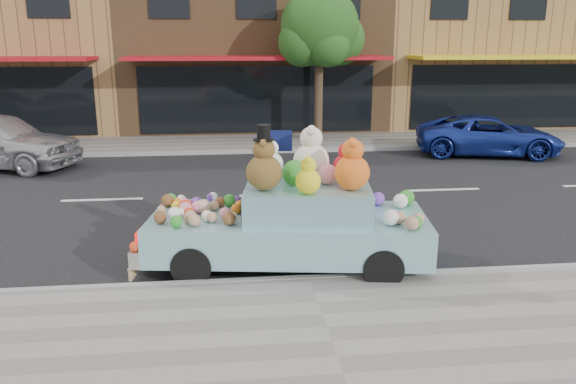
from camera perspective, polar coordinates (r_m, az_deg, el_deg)
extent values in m
plane|color=black|center=(13.12, -1.03, -0.28)|extent=(120.00, 120.00, 0.00)
cube|color=gray|center=(7.09, 3.92, -13.92)|extent=(60.00, 3.00, 0.12)
cube|color=gray|center=(19.43, -2.79, 5.00)|extent=(60.00, 3.00, 0.12)
cube|color=gray|center=(8.41, 2.12, -8.95)|extent=(60.00, 0.12, 0.13)
cube|color=gray|center=(17.96, -2.49, 4.17)|extent=(60.00, 0.12, 0.13)
cube|color=olive|center=(26.14, -26.87, 13.64)|extent=(10.00, 8.00, 7.00)
cube|color=brown|center=(24.62, -3.72, 15.19)|extent=(10.00, 8.00, 7.00)
cube|color=black|center=(20.71, -3.10, 9.37)|extent=(8.50, 0.06, 2.40)
cube|color=#A80F1A|center=(19.73, -3.01, 13.45)|extent=(9.00, 1.80, 0.12)
cube|color=olive|center=(27.00, 18.74, 14.45)|extent=(10.00, 8.00, 7.00)
cube|color=black|center=(23.49, 22.39, 8.96)|extent=(8.50, 0.06, 2.40)
cube|color=yellow|center=(22.63, 23.84, 12.44)|extent=(9.00, 1.80, 0.12)
cylinder|color=#38281C|center=(19.44, 3.13, 9.58)|extent=(0.28, 0.28, 3.20)
sphere|color=#1E4714|center=(19.35, 3.23, 16.43)|extent=(2.60, 2.60, 2.60)
sphere|color=#1E4714|center=(19.77, 5.14, 15.21)|extent=(1.80, 1.80, 1.80)
sphere|color=#1E4714|center=(19.06, 1.47, 14.97)|extent=(1.60, 1.60, 1.60)
sphere|color=#1E4714|center=(18.79, 4.13, 14.63)|extent=(1.40, 1.40, 1.40)
sphere|color=#1E4714|center=(19.89, 2.04, 15.55)|extent=(1.60, 1.60, 1.60)
imported|color=navy|center=(18.68, 19.71, 5.43)|extent=(4.76, 2.98, 1.23)
cylinder|color=black|center=(8.34, 9.63, -7.64)|extent=(0.62, 0.28, 0.60)
cylinder|color=black|center=(9.78, 8.43, -4.10)|extent=(0.62, 0.28, 0.60)
cylinder|color=black|center=(8.42, -9.76, -7.41)|extent=(0.62, 0.28, 0.60)
cylinder|color=black|center=(9.85, -8.00, -3.94)|extent=(0.62, 0.28, 0.60)
cube|color=#8CC7D1|center=(8.90, 0.05, -4.20)|extent=(4.49, 2.28, 0.60)
cube|color=#8CC7D1|center=(8.73, 2.02, -0.81)|extent=(2.09, 1.75, 0.50)
cube|color=silver|center=(9.28, -13.84, -4.81)|extent=(0.41, 1.78, 0.26)
cube|color=red|center=(8.55, -14.84, -4.35)|extent=(0.10, 0.29, 0.16)
cube|color=red|center=(9.79, -12.64, -1.70)|extent=(0.10, 0.29, 0.16)
cube|color=black|center=(8.77, -4.20, -0.75)|extent=(0.22, 1.29, 0.40)
sphere|color=brown|center=(8.28, -2.45, 2.01)|extent=(0.54, 0.54, 0.54)
sphere|color=brown|center=(8.21, -2.47, 4.36)|extent=(0.33, 0.33, 0.33)
sphere|color=brown|center=(8.07, -2.43, 4.95)|extent=(0.13, 0.13, 0.13)
sphere|color=brown|center=(8.30, -2.54, 5.24)|extent=(0.13, 0.13, 0.13)
cylinder|color=black|center=(8.18, -2.48, 5.33)|extent=(0.32, 0.32, 0.02)
cylinder|color=black|center=(8.16, -2.49, 6.09)|extent=(0.20, 0.20, 0.22)
sphere|color=beige|center=(8.94, 2.36, 3.14)|extent=(0.58, 0.58, 0.58)
sphere|color=beige|center=(8.87, 2.39, 5.50)|extent=(0.36, 0.36, 0.36)
sphere|color=beige|center=(8.72, 2.52, 6.12)|extent=(0.14, 0.14, 0.14)
sphere|color=beige|center=(8.97, 2.28, 6.37)|extent=(0.14, 0.14, 0.14)
sphere|color=#E65715|center=(8.34, 6.53, 1.97)|extent=(0.52, 0.52, 0.52)
sphere|color=#E65715|center=(8.27, 6.60, 4.25)|extent=(0.33, 0.33, 0.33)
sphere|color=#E65715|center=(8.14, 6.80, 4.83)|extent=(0.12, 0.12, 0.12)
sphere|color=#E65715|center=(8.36, 6.45, 5.11)|extent=(0.12, 0.12, 0.12)
sphere|color=red|center=(9.03, 5.85, 2.60)|extent=(0.40, 0.40, 0.40)
sphere|color=red|center=(8.98, 5.89, 4.19)|extent=(0.25, 0.25, 0.25)
sphere|color=red|center=(8.88, 6.02, 4.59)|extent=(0.09, 0.09, 0.09)
sphere|color=red|center=(9.04, 5.79, 4.79)|extent=(0.09, 0.09, 0.09)
sphere|color=silver|center=(9.07, -1.76, 2.80)|extent=(0.42, 0.42, 0.42)
sphere|color=silver|center=(9.01, -1.78, 4.47)|extent=(0.26, 0.26, 0.26)
sphere|color=silver|center=(8.91, -1.74, 4.90)|extent=(0.10, 0.10, 0.10)
sphere|color=silver|center=(9.09, -1.83, 5.10)|extent=(0.10, 0.10, 0.10)
sphere|color=yellow|center=(8.08, 2.06, 1.09)|extent=(0.37, 0.37, 0.37)
sphere|color=yellow|center=(8.03, 2.08, 2.75)|extent=(0.23, 0.23, 0.23)
sphere|color=yellow|center=(7.93, 2.17, 3.15)|extent=(0.09, 0.09, 0.09)
sphere|color=yellow|center=(8.09, 2.00, 3.39)|extent=(0.09, 0.09, 0.09)
sphere|color=#2A8023|center=(8.62, 0.71, 1.95)|extent=(0.40, 0.40, 0.40)
sphere|color=#DB6D84|center=(8.68, 4.02, 1.81)|extent=(0.32, 0.32, 0.32)
sphere|color=red|center=(8.79, -10.00, -2.08)|extent=(0.16, 0.16, 0.16)
sphere|color=#DB6D84|center=(8.98, -9.18, -1.54)|extent=(0.20, 0.20, 0.20)
sphere|color=#2A8023|center=(9.28, -5.97, -0.85)|extent=(0.20, 0.20, 0.20)
sphere|color=#A07558|center=(9.07, -12.77, -1.76)|extent=(0.14, 0.14, 0.14)
sphere|color=#A07558|center=(8.50, -7.75, -2.56)|extent=(0.17, 0.17, 0.17)
sphere|color=white|center=(9.54, -10.80, -0.74)|extent=(0.16, 0.16, 0.16)
sphere|color=#A07558|center=(8.37, -9.52, -2.83)|extent=(0.19, 0.19, 0.19)
sphere|color=#683299|center=(8.97, -9.86, -1.79)|extent=(0.14, 0.14, 0.14)
sphere|color=#683299|center=(9.64, -7.87, -0.51)|extent=(0.14, 0.14, 0.14)
sphere|color=red|center=(9.07, -10.36, -1.38)|extent=(0.21, 0.21, 0.21)
sphere|color=brown|center=(8.59, -12.85, -2.52)|extent=(0.19, 0.19, 0.19)
sphere|color=beige|center=(8.56, -8.25, -2.43)|extent=(0.17, 0.17, 0.17)
sphere|color=#A07558|center=(9.09, -7.53, -1.38)|extent=(0.16, 0.16, 0.16)
sphere|color=#2A8023|center=(9.56, -11.82, -0.68)|extent=(0.18, 0.18, 0.18)
sphere|color=white|center=(8.83, -10.70, -2.10)|extent=(0.14, 0.14, 0.14)
sphere|color=#C46012|center=(9.00, -4.88, -1.42)|extent=(0.18, 0.18, 0.18)
sphere|color=#A07558|center=(8.52, -9.90, -2.51)|extent=(0.20, 0.20, 0.20)
sphere|color=white|center=(9.65, -7.63, -0.45)|extent=(0.15, 0.15, 0.15)
sphere|color=beige|center=(8.41, -5.69, -2.66)|extent=(0.18, 0.18, 0.18)
sphere|color=#2A8023|center=(8.36, -11.27, -2.95)|extent=(0.19, 0.19, 0.19)
sphere|color=white|center=(8.67, -11.43, -2.20)|extent=(0.21, 0.21, 0.21)
sphere|color=red|center=(8.96, -10.09, -1.79)|extent=(0.15, 0.15, 0.15)
sphere|color=#683299|center=(9.33, -5.33, -0.90)|extent=(0.16, 0.16, 0.16)
sphere|color=brown|center=(8.35, -6.00, -2.70)|extent=(0.20, 0.20, 0.20)
sphere|color=#DB6D84|center=(8.62, -6.38, -2.18)|extent=(0.19, 0.19, 0.19)
sphere|color=brown|center=(9.27, -6.91, -1.01)|extent=(0.17, 0.17, 0.17)
sphere|color=brown|center=(9.44, -12.15, -0.85)|extent=(0.20, 0.20, 0.20)
sphere|color=#683299|center=(9.25, -9.26, -1.07)|extent=(0.19, 0.19, 0.19)
sphere|color=#C46012|center=(8.89, -5.30, -1.71)|extent=(0.16, 0.16, 0.16)
sphere|color=#C46012|center=(9.37, -11.16, -1.06)|extent=(0.15, 0.15, 0.15)
sphere|color=#DB6D84|center=(8.91, -10.39, -1.67)|extent=(0.21, 0.21, 0.21)
sphere|color=brown|center=(9.18, -9.25, -1.32)|extent=(0.15, 0.15, 0.15)
sphere|color=#DB6D84|center=(9.34, -10.49, -1.07)|extent=(0.16, 0.16, 0.16)
sphere|color=gold|center=(9.13, -11.26, -1.45)|extent=(0.17, 0.17, 0.17)
sphere|color=red|center=(8.38, -11.28, -2.98)|extent=(0.17, 0.17, 0.17)
sphere|color=#D8A88C|center=(8.96, -8.61, -1.42)|extent=(0.22, 0.22, 0.22)
sphere|color=white|center=(9.80, -12.95, -2.46)|extent=(0.14, 0.14, 0.14)
sphere|color=white|center=(8.83, -14.64, -4.59)|extent=(0.12, 0.12, 0.12)
sphere|color=gold|center=(8.89, -14.52, -4.34)|extent=(0.15, 0.15, 0.15)
sphere|color=#2A8023|center=(8.73, -14.84, -4.73)|extent=(0.15, 0.15, 0.15)
sphere|color=#2A8023|center=(9.78, -12.97, -2.52)|extent=(0.13, 0.13, 0.13)
sphere|color=white|center=(8.73, -14.83, -4.77)|extent=(0.14, 0.14, 0.14)
sphere|color=brown|center=(9.64, -13.19, -2.65)|extent=(0.17, 0.17, 0.17)
sphere|color=#A07558|center=(9.65, -13.18, -2.73)|extent=(0.14, 0.14, 0.14)
sphere|color=red|center=(8.49, -15.34, -5.37)|extent=(0.15, 0.15, 0.15)
sphere|color=#2A8023|center=(9.26, -13.83, -3.60)|extent=(0.12, 0.12, 0.12)
sphere|color=#2A8023|center=(9.50, 11.96, -0.56)|extent=(0.26, 0.26, 0.26)
sphere|color=#A07558|center=(8.28, 12.49, -3.12)|extent=(0.21, 0.21, 0.21)
sphere|color=#A07558|center=(8.52, 11.24, -2.55)|extent=(0.20, 0.20, 0.20)
sphere|color=beige|center=(9.32, 11.37, -0.90)|extent=(0.24, 0.24, 0.24)
sphere|color=beige|center=(8.42, 10.40, -2.57)|extent=(0.25, 0.25, 0.25)
sphere|color=#683299|center=(9.41, 9.13, -0.68)|extent=(0.22, 0.22, 0.22)
sphere|color=#A07558|center=(8.56, 13.13, -2.67)|extent=(0.17, 0.17, 0.17)
sphere|color=#2A8023|center=(8.40, 12.92, -3.00)|extent=(0.18, 0.18, 0.18)
cylinder|color=#997A54|center=(8.63, -15.74, -8.18)|extent=(0.06, 0.06, 0.17)
sphere|color=#997A54|center=(8.60, -15.78, -7.60)|extent=(0.07, 0.07, 0.07)
cylinder|color=#997A54|center=(8.72, -15.54, -7.92)|extent=(0.06, 0.06, 0.17)
sphere|color=#997A54|center=(8.68, -15.59, -7.34)|extent=(0.07, 0.07, 0.07)
cylinder|color=#997A54|center=(8.81, -15.36, -7.67)|extent=(0.06, 0.06, 0.17)
sphere|color=#997A54|center=(8.77, -15.40, -7.10)|extent=(0.07, 0.07, 0.07)
cylinder|color=#997A54|center=(8.89, -15.17, -7.42)|extent=(0.06, 0.06, 0.17)
sphere|color=#997A54|center=(8.86, -15.21, -6.85)|extent=(0.07, 0.07, 0.07)
cylinder|color=#997A54|center=(8.98, -14.99, -7.18)|extent=(0.06, 0.06, 0.17)
sphere|color=#997A54|center=(8.95, -15.03, -6.62)|extent=(0.07, 0.07, 0.07)
cylinder|color=#997A54|center=(9.07, -14.81, -6.94)|extent=(0.06, 0.06, 0.17)
sphere|color=#997A54|center=(9.04, -14.85, -6.38)|extent=(0.07, 0.07, 0.07)
cylinder|color=#997A54|center=(9.16, -14.64, -6.71)|extent=(0.06, 0.06, 0.17)
sphere|color=#997A54|center=(9.13, -14.68, -6.15)|extent=(0.07, 0.07, 0.07)
cylinder|color=#997A54|center=(9.25, -14.47, -6.48)|extent=(0.06, 0.06, 0.17)
sphere|color=#997A54|center=(9.22, -14.51, -5.93)|extent=(0.07, 0.07, 0.07)
cylinder|color=#997A54|center=(9.34, -14.30, -6.25)|extent=(0.06, 0.06, 0.17)
sphere|color=#997A54|center=(9.30, -14.34, -5.71)|extent=(0.07, 0.07, 0.07)
cylinder|color=#997A54|center=(9.43, -14.14, -6.03)|extent=(0.06, 0.06, 0.17)
sphere|color=#997A54|center=(9.39, -14.18, -5.49)|extent=(0.07, 0.07, 0.07)
cylinder|color=#997A54|center=(9.52, -13.98, -5.82)|extent=(0.06, 0.06, 0.17)
sphere|color=#997A54|center=(9.48, -14.01, -5.28)|extent=(0.07, 0.07, 0.07)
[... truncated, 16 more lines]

